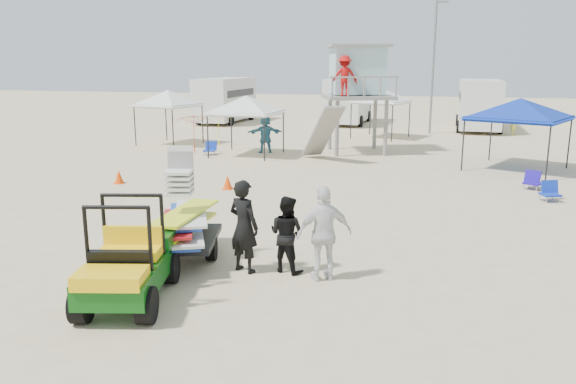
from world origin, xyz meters
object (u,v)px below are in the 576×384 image
(surf_trailer, at_px, (184,220))
(canopy_blue, at_px, (520,102))
(man_left, at_px, (244,226))
(utility_cart, at_px, (125,256))
(lifeguard_tower, at_px, (357,75))

(surf_trailer, bearing_deg, canopy_blue, 59.14)
(man_left, xyz_separation_m, canopy_blue, (6.72, 14.08, 1.79))
(utility_cart, height_order, canopy_blue, canopy_blue)
(surf_trailer, xyz_separation_m, lifeguard_tower, (1.10, 16.70, 2.85))
(surf_trailer, bearing_deg, man_left, -11.19)
(man_left, bearing_deg, canopy_blue, -94.63)
(utility_cart, xyz_separation_m, surf_trailer, (0.00, 2.33, 0.03))
(utility_cart, distance_m, man_left, 2.54)
(lifeguard_tower, distance_m, canopy_blue, 7.78)
(man_left, bearing_deg, utility_cart, 74.09)
(utility_cart, xyz_separation_m, man_left, (1.52, 2.03, 0.10))
(utility_cart, xyz_separation_m, lifeguard_tower, (1.10, 19.04, 2.89))
(surf_trailer, relative_size, canopy_blue, 0.60)
(canopy_blue, bearing_deg, lifeguard_tower, 157.77)
(canopy_blue, bearing_deg, utility_cart, -117.08)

